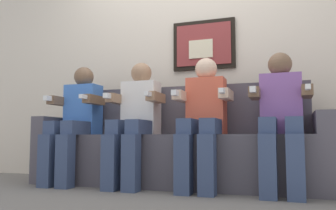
# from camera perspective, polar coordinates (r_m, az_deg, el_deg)

# --- Properties ---
(ground_plane) EXTENTS (6.48, 6.48, 0.00)m
(ground_plane) POSITION_cam_1_polar(r_m,az_deg,el_deg) (2.90, -0.99, -13.66)
(ground_plane) COLOR #66605B
(back_wall_assembly) EXTENTS (4.99, 0.10, 2.60)m
(back_wall_assembly) POSITION_cam_1_polar(r_m,az_deg,el_deg) (3.70, 3.20, 8.50)
(back_wall_assembly) COLOR beige
(back_wall_assembly) RESTS_ON ground_plane
(couch) EXTENTS (2.59, 0.58, 0.90)m
(couch) POSITION_cam_1_polar(r_m,az_deg,el_deg) (3.18, 1.05, -7.26)
(couch) COLOR #514C56
(couch) RESTS_ON ground_plane
(person_leftmost) EXTENTS (0.46, 0.56, 1.11)m
(person_leftmost) POSITION_cam_1_polar(r_m,az_deg,el_deg) (3.43, -14.58, -2.03)
(person_leftmost) COLOR #3F72CC
(person_leftmost) RESTS_ON ground_plane
(person_left_center) EXTENTS (0.46, 0.56, 1.11)m
(person_left_center) POSITION_cam_1_polar(r_m,az_deg,el_deg) (3.13, -5.24, -1.89)
(person_left_center) COLOR white
(person_left_center) RESTS_ON ground_plane
(person_right_center) EXTENTS (0.46, 0.56, 1.11)m
(person_right_center) POSITION_cam_1_polar(r_m,az_deg,el_deg) (2.94, 5.69, -1.67)
(person_right_center) COLOR #D8593F
(person_right_center) RESTS_ON ground_plane
(person_rightmost) EXTENTS (0.46, 0.56, 1.11)m
(person_rightmost) POSITION_cam_1_polar(r_m,az_deg,el_deg) (2.86, 17.68, -1.35)
(person_rightmost) COLOR #8C59A5
(person_rightmost) RESTS_ON ground_plane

